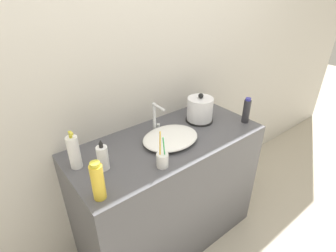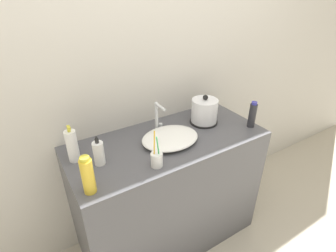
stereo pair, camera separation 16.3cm
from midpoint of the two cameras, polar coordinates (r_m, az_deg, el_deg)
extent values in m
cube|color=beige|center=(1.75, -2.70, 12.72)|extent=(6.00, 0.04, 2.60)
cube|color=#4C4C51|center=(1.96, 2.48, -14.25)|extent=(1.28, 0.58, 0.90)
ellipsoid|color=white|center=(1.65, 3.19, -2.69)|extent=(0.37, 0.30, 0.05)
cylinder|color=silver|center=(1.73, 0.05, 1.97)|extent=(0.02, 0.02, 0.20)
cylinder|color=silver|center=(1.65, 1.05, 4.07)|extent=(0.02, 0.11, 0.02)
cylinder|color=silver|center=(1.79, 1.00, -0.07)|extent=(0.02, 0.02, 0.04)
cylinder|color=black|center=(1.90, 10.19, 0.89)|extent=(0.20, 0.20, 0.01)
cylinder|color=silver|center=(1.87, 10.41, 3.09)|extent=(0.18, 0.18, 0.18)
sphere|color=black|center=(1.82, 10.71, 6.07)|extent=(0.04, 0.04, 0.04)
cylinder|color=silver|center=(1.43, 0.79, -7.45)|extent=(0.07, 0.07, 0.08)
cylinder|color=green|center=(1.38, 1.22, -5.16)|extent=(0.03, 0.02, 0.16)
cylinder|color=yellow|center=(1.39, 0.34, -4.63)|extent=(0.02, 0.02, 0.18)
cylinder|color=white|center=(1.51, -17.26, -4.32)|extent=(0.06, 0.06, 0.19)
cylinder|color=gold|center=(1.46, -17.87, -0.84)|extent=(0.02, 0.02, 0.02)
cube|color=gold|center=(1.44, -17.86, -0.41)|extent=(0.02, 0.03, 0.01)
cylinder|color=white|center=(1.46, -11.77, -5.96)|extent=(0.06, 0.06, 0.14)
cylinder|color=black|center=(1.42, -12.09, -3.36)|extent=(0.02, 0.02, 0.02)
cone|color=black|center=(1.41, -12.19, -2.61)|extent=(0.02, 0.02, 0.02)
cylinder|color=#28282D|center=(1.90, 20.23, 2.08)|extent=(0.05, 0.05, 0.17)
cylinder|color=#333399|center=(1.86, 20.72, 4.61)|extent=(0.04, 0.04, 0.02)
cylinder|color=gold|center=(1.28, -13.55, -10.75)|extent=(0.06, 0.06, 0.19)
cylinder|color=gold|center=(1.22, -14.11, -7.06)|extent=(0.05, 0.05, 0.02)
camera|label=1|loc=(0.08, -87.14, 1.62)|focal=28.00mm
camera|label=2|loc=(0.08, 92.86, -1.62)|focal=28.00mm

